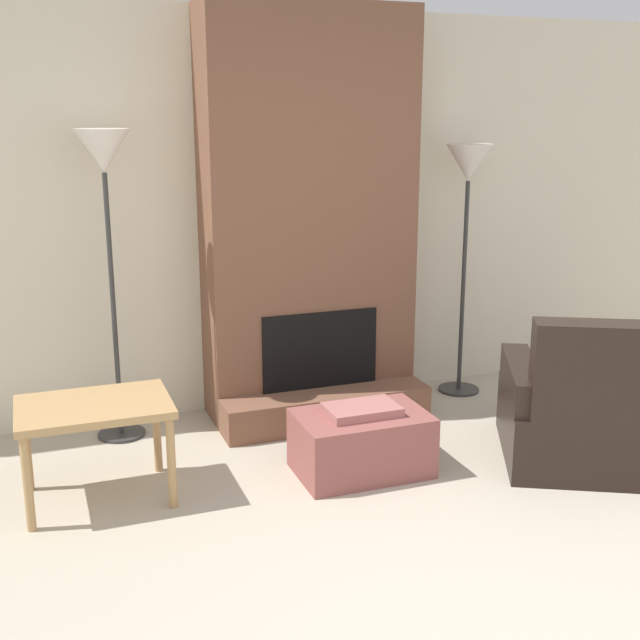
# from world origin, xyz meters

# --- Properties ---
(ground_plane) EXTENTS (24.00, 24.00, 0.00)m
(ground_plane) POSITION_xyz_m (0.00, 0.00, 0.00)
(ground_plane) COLOR #B2A893
(wall_back) EXTENTS (7.13, 0.06, 2.60)m
(wall_back) POSITION_xyz_m (0.00, 2.81, 1.30)
(wall_back) COLOR beige
(wall_back) RESTS_ON ground_plane
(fireplace) EXTENTS (1.36, 0.70, 2.60)m
(fireplace) POSITION_xyz_m (0.00, 2.55, 1.24)
(fireplace) COLOR brown
(fireplace) RESTS_ON ground_plane
(ottoman) EXTENTS (0.72, 0.47, 0.39)m
(ottoman) POSITION_xyz_m (-0.06, 1.52, 0.18)
(ottoman) COLOR #8C4C47
(ottoman) RESTS_ON ground_plane
(armchair) EXTENTS (1.16, 1.19, 0.90)m
(armchair) POSITION_xyz_m (1.16, 1.20, 0.27)
(armchair) COLOR black
(armchair) RESTS_ON ground_plane
(side_table) EXTENTS (0.76, 0.54, 0.53)m
(side_table) POSITION_xyz_m (-1.47, 1.69, 0.46)
(side_table) COLOR tan
(side_table) RESTS_ON ground_plane
(floor_lamp_left) EXTENTS (0.32, 0.32, 1.87)m
(floor_lamp_left) POSITION_xyz_m (-1.26, 2.52, 1.60)
(floor_lamp_left) COLOR #333333
(floor_lamp_left) RESTS_ON ground_plane
(floor_lamp_right) EXTENTS (0.32, 0.32, 1.75)m
(floor_lamp_right) POSITION_xyz_m (1.13, 2.52, 1.49)
(floor_lamp_right) COLOR #333333
(floor_lamp_right) RESTS_ON ground_plane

